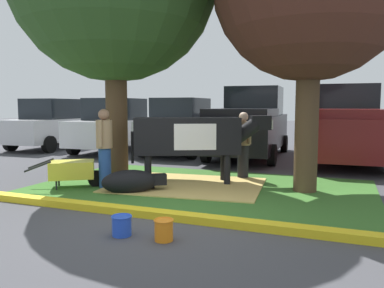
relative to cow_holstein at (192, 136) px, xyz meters
name	(u,v)px	position (x,y,z in m)	size (l,w,h in m)	color
ground_plane	(163,214)	(0.44, -2.41, -1.08)	(80.00, 80.00, 0.00)	#424247
grass_island	(200,188)	(0.32, -0.32, -1.07)	(7.00, 4.29, 0.02)	#386B28
curb_yellow	(150,213)	(0.32, -2.61, -1.02)	(8.20, 0.24, 0.12)	yellow
hay_bedding	(187,185)	(-0.02, -0.25, -1.05)	(3.20, 2.40, 0.04)	tan
cow_holstein	(192,136)	(0.00, 0.00, 0.00)	(2.94, 1.77, 1.53)	black
calf_lying	(131,182)	(-0.80, -1.29, -0.84)	(1.24, 1.03, 0.48)	black
person_handler	(243,143)	(0.91, 1.04, -0.22)	(0.44, 0.35, 1.60)	black
person_visitor_near	(104,146)	(-1.58, -1.04, -0.17)	(0.34, 0.52, 1.68)	#23478C
wheelbarrow	(73,170)	(-2.21, -1.29, -0.69)	(1.48, 1.21, 0.63)	gold
bucket_blue	(122,225)	(0.36, -3.53, -0.93)	(0.28, 0.28, 0.28)	blue
bucket_orange	(164,229)	(0.98, -3.50, -0.93)	(0.27, 0.27, 0.28)	orange
sedan_silver	(54,124)	(-7.96, 4.77, -0.09)	(2.16, 4.47, 2.02)	silver
hatchback_white	(116,126)	(-4.93, 4.67, -0.09)	(2.16, 4.47, 2.02)	silver
sedan_red	(182,127)	(-2.41, 5.11, -0.09)	(2.16, 4.47, 2.02)	#B7B7BC
pickup_truck_black	(250,124)	(0.14, 5.09, 0.04)	(2.39, 5.48, 2.42)	black
pickup_truck_maroon	(346,126)	(3.20, 4.84, 0.04)	(2.39, 5.48, 2.42)	maroon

